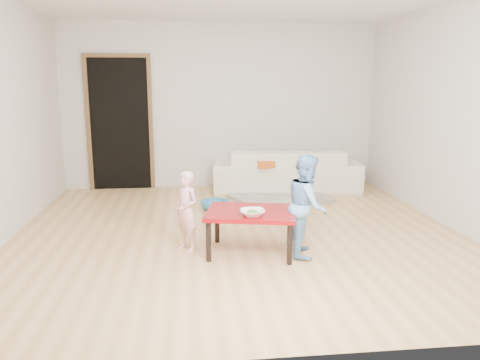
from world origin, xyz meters
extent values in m
cube|color=tan|center=(0.00, 0.00, 0.00)|extent=(5.00, 5.00, 0.01)
cube|color=silver|center=(0.00, 2.50, 1.30)|extent=(5.00, 0.02, 2.60)
cube|color=silver|center=(2.50, 0.00, 1.30)|extent=(0.02, 5.00, 2.60)
imported|color=silver|center=(0.98, 2.05, 0.33)|extent=(2.34, 1.10, 0.66)
cube|color=#CE6116|center=(0.63, 1.78, 0.49)|extent=(0.49, 0.46, 0.11)
imported|color=white|center=(0.05, -0.83, 0.46)|extent=(0.24, 0.24, 0.06)
imported|color=pink|center=(-0.58, -0.51, 0.41)|extent=(0.34, 0.35, 0.81)
imported|color=#579ECA|center=(0.60, -0.75, 0.50)|extent=(0.47, 0.55, 1.00)
imported|color=teal|center=(-0.21, 1.01, 0.06)|extent=(0.38, 0.38, 0.12)
camera|label=1|loc=(-0.55, -5.06, 1.67)|focal=35.00mm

